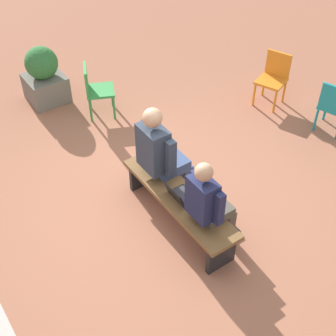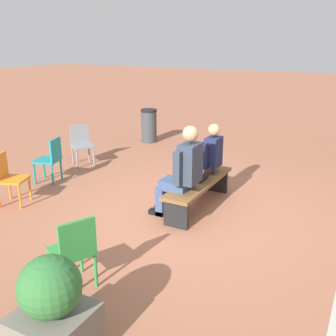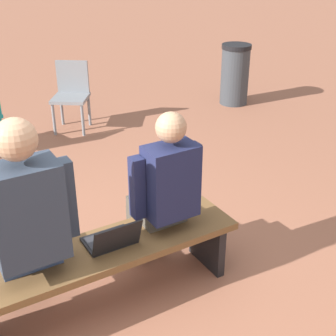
% 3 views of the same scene
% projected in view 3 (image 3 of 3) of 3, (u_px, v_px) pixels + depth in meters
% --- Properties ---
extents(ground_plane, '(60.00, 60.00, 0.00)m').
position_uv_depth(ground_plane, '(57.00, 327.00, 2.96)').
color(ground_plane, '#9E6047').
extents(bench, '(1.80, 0.44, 0.45)m').
position_uv_depth(bench, '(106.00, 259.00, 3.02)').
color(bench, brown).
rests_on(bench, ground).
extents(person_student, '(0.50, 0.64, 1.28)m').
position_uv_depth(person_student, '(163.00, 191.00, 3.13)').
color(person_student, '#4C473D').
rests_on(person_student, ground).
extents(person_adult, '(0.59, 0.74, 1.42)m').
position_uv_depth(person_adult, '(24.00, 222.00, 2.69)').
color(person_adult, '#384C75').
rests_on(person_adult, ground).
extents(laptop, '(0.32, 0.29, 0.21)m').
position_uv_depth(laptop, '(112.00, 239.00, 2.96)').
color(laptop, black).
rests_on(laptop, bench).
extents(plastic_chair_near_bench_right, '(0.58, 0.58, 0.84)m').
position_uv_depth(plastic_chair_near_bench_right, '(71.00, 91.00, 5.83)').
color(plastic_chair_near_bench_right, gray).
rests_on(plastic_chair_near_bench_right, ground).
extents(litter_bin, '(0.42, 0.42, 0.86)m').
position_uv_depth(litter_bin, '(235.00, 74.00, 6.73)').
color(litter_bin, '#383D42').
rests_on(litter_bin, ground).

